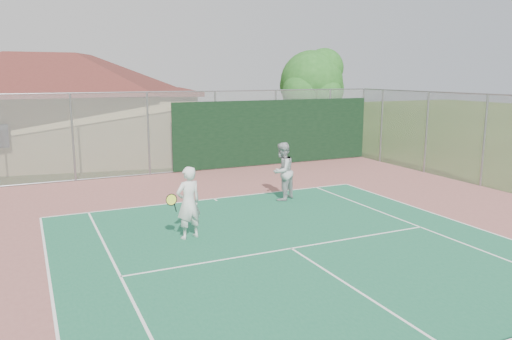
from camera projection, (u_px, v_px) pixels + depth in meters
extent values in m
cylinder|color=gray|center=(73.00, 138.00, 19.67)|extent=(0.08, 0.08, 3.50)
cylinder|color=gray|center=(148.00, 134.00, 20.92)|extent=(0.08, 0.08, 3.50)
cylinder|color=gray|center=(216.00, 131.00, 22.16)|extent=(0.08, 0.08, 3.50)
cylinder|color=gray|center=(276.00, 128.00, 23.41)|extent=(0.08, 0.08, 3.50)
cylinder|color=gray|center=(329.00, 125.00, 24.65)|extent=(0.08, 0.08, 3.50)
cylinder|color=gray|center=(362.00, 123.00, 25.48)|extent=(0.08, 0.08, 3.50)
cylinder|color=gray|center=(170.00, 92.00, 21.00)|extent=(20.00, 0.05, 0.05)
cylinder|color=gray|center=(173.00, 172.00, 21.65)|extent=(20.00, 0.05, 0.05)
cube|color=#999EA0|center=(172.00, 133.00, 21.33)|extent=(20.00, 0.02, 3.50)
cube|color=black|center=(276.00, 132.00, 23.40)|extent=(10.00, 0.04, 3.00)
cylinder|color=gray|center=(381.00, 126.00, 24.15)|extent=(0.08, 0.08, 3.50)
cylinder|color=gray|center=(426.00, 133.00, 21.48)|extent=(0.08, 0.08, 3.50)
cylinder|color=gray|center=(484.00, 141.00, 18.81)|extent=(0.08, 0.08, 3.50)
cube|color=#999EA0|center=(426.00, 133.00, 21.48)|extent=(0.02, 9.00, 3.50)
cube|color=#CCB882|center=(56.00, 126.00, 25.22)|extent=(14.36, 10.78, 3.28)
cube|color=maroon|center=(54.00, 92.00, 24.90)|extent=(14.99, 11.41, 0.20)
pyramid|color=maroon|center=(51.00, 53.00, 24.54)|extent=(15.80, 11.86, 1.97)
cube|color=black|center=(116.00, 144.00, 22.30)|extent=(0.98, 0.06, 2.29)
cylinder|color=#332112|center=(311.00, 125.00, 27.56)|extent=(0.38, 0.38, 2.97)
sphere|color=#1E571B|center=(312.00, 82.00, 27.12)|extent=(3.39, 3.39, 3.39)
sphere|color=#1E571B|center=(323.00, 89.00, 27.87)|extent=(2.33, 2.33, 2.33)
sphere|color=#1E571B|center=(302.00, 92.00, 26.49)|extent=(2.12, 2.12, 2.12)
sphere|color=#1E571B|center=(324.00, 94.00, 26.47)|extent=(1.91, 1.91, 1.91)
sphere|color=#1E571B|center=(299.00, 86.00, 27.78)|extent=(2.12, 2.12, 2.12)
sphere|color=#1E571B|center=(324.00, 68.00, 27.05)|extent=(2.12, 2.12, 2.12)
imported|color=silver|center=(189.00, 203.00, 12.84)|extent=(0.78, 0.60, 1.90)
imported|color=#A7AAAC|center=(282.00, 172.00, 16.81)|extent=(1.20, 1.13, 1.96)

